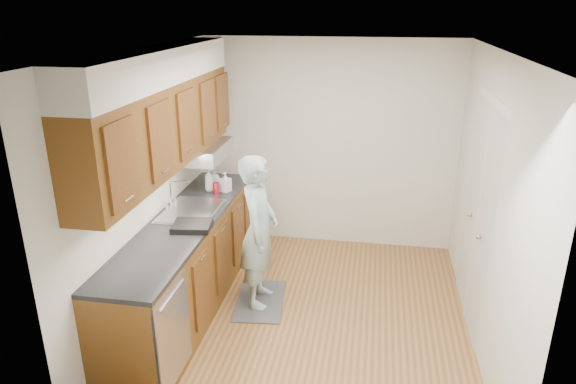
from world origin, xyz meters
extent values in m
plane|color=#956438|center=(0.00, 0.00, 0.00)|extent=(3.50, 3.50, 0.00)
plane|color=white|center=(0.00, 0.00, 2.50)|extent=(3.50, 3.50, 0.00)
cube|color=silver|center=(-1.50, 0.00, 1.25)|extent=(0.02, 3.50, 2.50)
cube|color=silver|center=(1.50, 0.00, 1.25)|extent=(0.02, 3.50, 2.50)
cube|color=silver|center=(0.00, 1.75, 1.25)|extent=(3.00, 0.02, 2.50)
cube|color=brown|center=(-1.20, 0.00, 0.45)|extent=(0.60, 2.80, 0.90)
cube|color=black|center=(-1.21, 0.00, 0.92)|extent=(0.63, 2.80, 0.04)
cube|color=#B2B2B7|center=(-1.20, 0.20, 0.89)|extent=(0.48, 0.68, 0.14)
cube|color=#B2B2B7|center=(-1.20, 0.20, 0.94)|extent=(0.52, 0.72, 0.01)
cube|color=#B2B2B7|center=(-0.91, -1.10, 0.47)|extent=(0.03, 0.60, 0.80)
cube|color=brown|center=(-1.33, 0.00, 1.83)|extent=(0.33, 2.80, 0.75)
cube|color=silver|center=(-1.33, 0.00, 2.35)|extent=(0.35, 2.80, 0.30)
cube|color=#A5A5AA|center=(-1.27, 0.85, 1.37)|extent=(0.46, 0.75, 0.16)
cube|color=silver|center=(1.49, 0.30, 1.02)|extent=(0.02, 1.22, 2.05)
cube|color=#555557|center=(-0.52, 0.20, 0.01)|extent=(0.54, 0.83, 0.01)
imported|color=#94B2B4|center=(-0.52, 0.20, 0.88)|extent=(0.44, 0.63, 1.73)
imported|color=silver|center=(-1.21, 0.81, 1.06)|extent=(0.13, 0.13, 0.25)
imported|color=silver|center=(-1.03, 0.81, 1.05)|extent=(0.13, 0.13, 0.22)
imported|color=silver|center=(-1.22, 1.01, 1.03)|extent=(0.18, 0.18, 0.17)
cylinder|color=red|center=(-1.10, 0.71, 1.00)|extent=(0.08, 0.08, 0.13)
cube|color=black|center=(-1.05, -0.19, 0.97)|extent=(0.37, 0.33, 0.05)
camera|label=1|loc=(0.53, -4.20, 2.86)|focal=32.00mm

